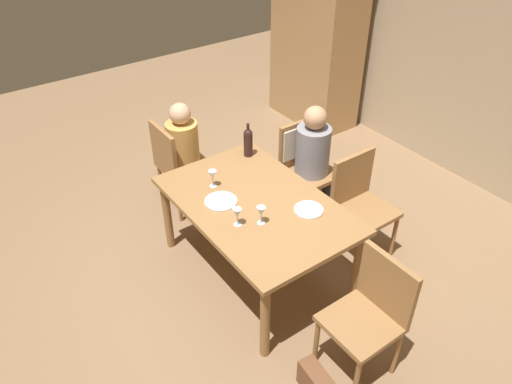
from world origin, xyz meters
name	(u,v)px	position (x,y,z in m)	size (l,w,h in m)	color
ground_plane	(256,270)	(0.00, 0.00, 0.00)	(10.00, 10.00, 0.00)	#846647
rear_room_partition	(485,51)	(0.00, 2.71, 1.35)	(6.40, 0.12, 2.70)	tan
armoire_cabinet	(317,34)	(-1.88, 2.26, 1.10)	(1.18, 0.62, 2.18)	#A87F51
dining_table	(256,211)	(0.00, 0.00, 0.65)	(1.57, 1.02, 0.73)	olive
chair_far_left	(303,156)	(-0.48, 0.89, 0.59)	(0.45, 0.44, 0.92)	olive
chair_left_end	(176,162)	(-1.16, -0.09, 0.53)	(0.44, 0.44, 0.92)	olive
chair_far_right	(359,199)	(0.27, 0.89, 0.53)	(0.44, 0.44, 0.92)	olive
chair_right_end	(371,310)	(1.16, 0.09, 0.53)	(0.44, 0.44, 0.92)	olive
person_woman_host	(314,156)	(-0.33, 0.89, 0.66)	(0.36, 0.31, 1.15)	#33333D
person_man_bearded	(186,148)	(-1.16, 0.03, 0.64)	(0.30, 0.34, 1.11)	#33333D
wine_bottle_tall_green	(248,142)	(-0.60, 0.35, 0.87)	(0.08, 0.08, 0.31)	black
wine_glass_near_left	(213,175)	(-0.38, -0.15, 0.84)	(0.07, 0.07, 0.15)	silver
wine_glass_centre	(261,212)	(0.22, -0.12, 0.84)	(0.07, 0.07, 0.15)	silver
wine_glass_near_right	(237,213)	(0.14, -0.27, 0.84)	(0.07, 0.07, 0.15)	silver
dinner_plate_host	(309,210)	(0.31, 0.26, 0.74)	(0.22, 0.22, 0.01)	white
dinner_plate_guest_left	(221,201)	(-0.16, -0.22, 0.74)	(0.26, 0.26, 0.01)	silver
handbag	(316,383)	(1.16, -0.35, 0.11)	(0.28, 0.12, 0.22)	brown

